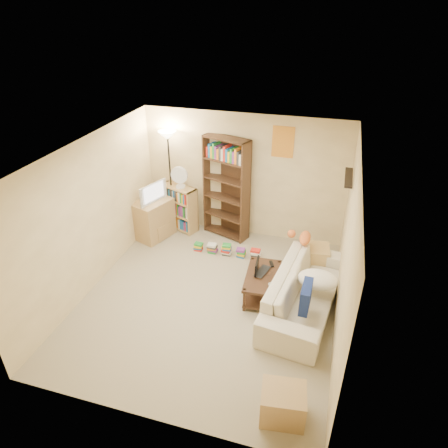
# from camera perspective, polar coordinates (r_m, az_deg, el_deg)

# --- Properties ---
(room) EXTENTS (4.50, 4.54, 2.52)m
(room) POSITION_cam_1_polar(r_m,az_deg,el_deg) (5.78, -2.32, 1.84)
(room) COLOR tan
(room) RESTS_ON ground
(sofa) EXTENTS (2.51, 1.50, 0.66)m
(sofa) POSITION_cam_1_polar(r_m,az_deg,el_deg) (6.43, 11.44, -9.37)
(sofa) COLOR beige
(sofa) RESTS_ON ground
(navy_pillow) EXTENTS (0.15, 0.44, 0.39)m
(navy_pillow) POSITION_cam_1_polar(r_m,az_deg,el_deg) (5.85, 11.61, -10.13)
(navy_pillow) COLOR navy
(navy_pillow) RESTS_ON sofa
(cream_blanket) EXTENTS (0.61, 0.44, 0.26)m
(cream_blanket) POSITION_cam_1_polar(r_m,az_deg,el_deg) (6.31, 13.23, -7.73)
(cream_blanket) COLOR white
(cream_blanket) RESTS_ON sofa
(tabby_cat) EXTENTS (0.53, 0.24, 0.18)m
(tabby_cat) POSITION_cam_1_polar(r_m,az_deg,el_deg) (6.94, 11.17, -1.86)
(tabby_cat) COLOR orange
(tabby_cat) RESTS_ON sofa
(coffee_table) EXTENTS (0.60, 0.99, 0.43)m
(coffee_table) POSITION_cam_1_polar(r_m,az_deg,el_deg) (6.60, 5.49, -8.29)
(coffee_table) COLOR #3F2218
(coffee_table) RESTS_ON ground
(laptop) EXTENTS (0.49, 0.42, 0.03)m
(laptop) POSITION_cam_1_polar(r_m,az_deg,el_deg) (6.53, 5.88, -6.95)
(laptop) COLOR black
(laptop) RESTS_ON coffee_table
(laptop_screen) EXTENTS (0.03, 0.32, 0.21)m
(laptop_screen) POSITION_cam_1_polar(r_m,az_deg,el_deg) (6.48, 4.72, -6.01)
(laptop_screen) COLOR white
(laptop_screen) RESTS_ON laptop
(mug) EXTENTS (0.09, 0.09, 0.08)m
(mug) POSITION_cam_1_polar(r_m,az_deg,el_deg) (6.23, 6.73, -8.79)
(mug) COLOR silver
(mug) RESTS_ON coffee_table
(tv_remote) EXTENTS (0.11, 0.18, 0.02)m
(tv_remote) POSITION_cam_1_polar(r_m,az_deg,el_deg) (6.75, 6.81, -5.68)
(tv_remote) COLOR black
(tv_remote) RESTS_ON coffee_table
(tv_stand) EXTENTS (0.76, 0.89, 0.80)m
(tv_stand) POSITION_cam_1_polar(r_m,az_deg,el_deg) (8.22, -10.05, 0.73)
(tv_stand) COLOR tan
(tv_stand) RESTS_ON ground
(television) EXTENTS (0.75, 0.53, 0.40)m
(television) POSITION_cam_1_polar(r_m,az_deg,el_deg) (7.96, -10.42, 4.51)
(television) COLOR black
(television) RESTS_ON tv_stand
(tall_bookshelf) EXTENTS (0.98, 0.61, 2.07)m
(tall_bookshelf) POSITION_cam_1_polar(r_m,az_deg,el_deg) (7.85, 0.33, 5.43)
(tall_bookshelf) COLOR #422A19
(tall_bookshelf) RESTS_ON ground
(short_bookshelf) EXTENTS (0.81, 0.56, 0.97)m
(short_bookshelf) POSITION_cam_1_polar(r_m,az_deg,el_deg) (8.39, -6.33, 2.31)
(short_bookshelf) COLOR tan
(short_bookshelf) RESTS_ON ground
(desk_fan) EXTENTS (0.35, 0.19, 0.45)m
(desk_fan) POSITION_cam_1_polar(r_m,az_deg,el_deg) (8.03, -6.38, 6.68)
(desk_fan) COLOR white
(desk_fan) RESTS_ON short_bookshelf
(floor_lamp) EXTENTS (0.36, 0.36, 2.10)m
(floor_lamp) POSITION_cam_1_polar(r_m,az_deg,el_deg) (8.01, -7.91, 10.11)
(floor_lamp) COLOR black
(floor_lamp) RESTS_ON ground
(side_table) EXTENTS (0.49, 0.49, 0.51)m
(side_table) POSITION_cam_1_polar(r_m,az_deg,el_deg) (7.32, 12.88, -4.91)
(side_table) COLOR tan
(side_table) RESTS_ON ground
(end_cabinet) EXTENTS (0.56, 0.49, 0.43)m
(end_cabinet) POSITION_cam_1_polar(r_m,az_deg,el_deg) (5.13, 8.40, -24.08)
(end_cabinet) COLOR tan
(end_cabinet) RESTS_ON ground
(book_stacks) EXTENTS (1.32, 0.16, 0.22)m
(book_stacks) POSITION_cam_1_polar(r_m,az_deg,el_deg) (7.65, 0.55, -3.81)
(book_stacks) COLOR red
(book_stacks) RESTS_ON ground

